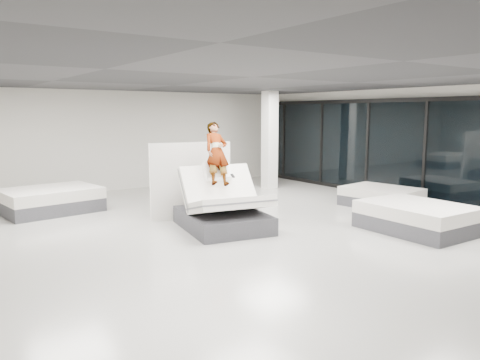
# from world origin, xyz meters

# --- Properties ---
(room) EXTENTS (14.00, 14.04, 3.20)m
(room) POSITION_xyz_m (0.00, 0.00, 1.60)
(room) COLOR #ABAAA2
(room) RESTS_ON ground
(hero_bed) EXTENTS (1.98, 2.40, 1.44)m
(hero_bed) POSITION_xyz_m (-0.30, 0.67, 0.43)
(hero_bed) COLOR #3D3D43
(hero_bed) RESTS_ON floor
(person) EXTENTS (0.83, 1.58, 1.08)m
(person) POSITION_xyz_m (-0.23, 1.00, 1.31)
(person) COLOR slate
(person) RESTS_ON hero_bed
(remote) EXTENTS (0.08, 0.15, 0.08)m
(remote) POSITION_xyz_m (-0.09, 0.62, 1.15)
(remote) COLOR black
(remote) RESTS_ON person
(divider_panel) EXTENTS (1.97, 0.43, 1.81)m
(divider_panel) POSITION_xyz_m (-0.32, 2.04, 0.90)
(divider_panel) COLOR white
(divider_panel) RESTS_ON floor
(flat_bed_right_far) EXTENTS (1.64, 2.04, 0.51)m
(flat_bed_right_far) POSITION_xyz_m (4.53, 0.33, 0.26)
(flat_bed_right_far) COLOR #3D3D43
(flat_bed_right_far) RESTS_ON floor
(flat_bed_right_near) EXTENTS (1.65, 2.18, 0.59)m
(flat_bed_right_near) POSITION_xyz_m (2.97, -1.83, 0.30)
(flat_bed_right_near) COLOR #3D3D43
(flat_bed_right_near) RESTS_ON floor
(flat_bed_left_far) EXTENTS (2.43, 1.95, 0.61)m
(flat_bed_left_far) POSITION_xyz_m (-2.94, 4.65, 0.31)
(flat_bed_left_far) COLOR #3D3D43
(flat_bed_left_far) RESTS_ON floor
(column) EXTENTS (0.40, 0.40, 3.20)m
(column) POSITION_xyz_m (4.00, 4.50, 1.60)
(column) COLOR white
(column) RESTS_ON floor
(storefront_glazing) EXTENTS (0.12, 13.40, 2.92)m
(storefront_glazing) POSITION_xyz_m (5.90, 0.00, 1.45)
(storefront_glazing) COLOR #1F2C35
(storefront_glazing) RESTS_ON floor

